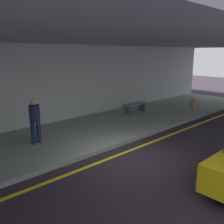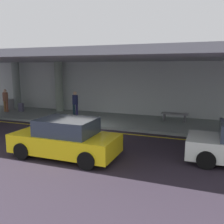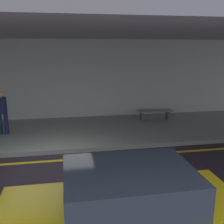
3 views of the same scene
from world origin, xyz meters
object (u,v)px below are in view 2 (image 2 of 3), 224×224
(car_yellow_taxi, at_px, (66,139))
(trash_bin_steel, at_px, (11,104))
(traveler_with_luggage, at_px, (75,102))
(bench_metal, at_px, (174,115))
(support_column_far_left, at_px, (16,85))
(person_waiting_for_ride, at_px, (5,99))
(support_column_left_mid, at_px, (59,87))
(suitcase_upright_primary, at_px, (21,107))

(car_yellow_taxi, distance_m, trash_bin_steel, 11.85)
(traveler_with_luggage, relative_size, bench_metal, 1.05)
(support_column_far_left, bearing_deg, person_waiting_for_ride, -73.91)
(traveler_with_luggage, distance_m, trash_bin_steel, 6.17)
(car_yellow_taxi, bearing_deg, person_waiting_for_ride, 142.59)
(bench_metal, bearing_deg, traveler_with_luggage, -172.13)
(support_column_left_mid, bearing_deg, car_yellow_taxi, -55.96)
(person_waiting_for_ride, bearing_deg, car_yellow_taxi, 83.33)
(support_column_far_left, bearing_deg, trash_bin_steel, -83.36)
(support_column_far_left, relative_size, trash_bin_steel, 4.29)
(support_column_far_left, distance_m, person_waiting_for_ride, 2.07)
(car_yellow_taxi, bearing_deg, bench_metal, 64.96)
(traveler_with_luggage, distance_m, bench_metal, 6.52)
(suitcase_upright_primary, bearing_deg, support_column_left_mid, 19.14)
(traveler_with_luggage, bearing_deg, person_waiting_for_ride, -102.86)
(support_column_left_mid, distance_m, traveler_with_luggage, 2.82)
(suitcase_upright_primary, height_order, bench_metal, suitcase_upright_primary)
(support_column_far_left, xyz_separation_m, traveler_with_luggage, (6.21, -1.52, -0.86))
(person_waiting_for_ride, bearing_deg, suitcase_upright_primary, 149.42)
(bench_metal, height_order, trash_bin_steel, trash_bin_steel)
(car_yellow_taxi, bearing_deg, suitcase_upright_primary, 137.28)
(traveler_with_luggage, bearing_deg, bench_metal, 82.10)
(car_yellow_taxi, distance_m, bench_metal, 8.13)
(car_yellow_taxi, distance_m, person_waiting_for_ride, 10.98)
(support_column_far_left, relative_size, bench_metal, 2.28)
(support_column_far_left, bearing_deg, bench_metal, -2.87)
(support_column_left_mid, height_order, person_waiting_for_ride, support_column_left_mid)
(car_yellow_taxi, relative_size, suitcase_upright_primary, 4.56)
(traveler_with_luggage, height_order, suitcase_upright_primary, traveler_with_luggage)
(support_column_left_mid, height_order, bench_metal, support_column_left_mid)
(support_column_left_mid, height_order, traveler_with_luggage, support_column_left_mid)
(person_waiting_for_ride, distance_m, bench_metal, 12.19)
(suitcase_upright_primary, distance_m, trash_bin_steel, 1.39)
(support_column_left_mid, xyz_separation_m, car_yellow_taxi, (5.49, -8.13, -1.26))
(support_column_far_left, distance_m, support_column_left_mid, 4.00)
(support_column_left_mid, distance_m, person_waiting_for_ride, 4.01)
(person_waiting_for_ride, height_order, trash_bin_steel, person_waiting_for_ride)
(trash_bin_steel, bearing_deg, support_column_left_mid, 12.96)
(trash_bin_steel, bearing_deg, bench_metal, 1.20)
(person_waiting_for_ride, relative_size, suitcase_upright_primary, 1.87)
(support_column_left_mid, xyz_separation_m, person_waiting_for_ride, (-3.48, -1.81, -0.86))
(person_waiting_for_ride, bearing_deg, trash_bin_steel, -126.95)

